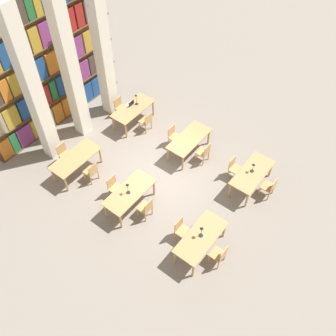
{
  "coord_description": "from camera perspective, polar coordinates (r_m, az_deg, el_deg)",
  "views": [
    {
      "loc": [
        -6.64,
        -5.4,
        10.64
      ],
      "look_at": [
        0.0,
        -0.27,
        0.69
      ],
      "focal_mm": 40.0,
      "sensor_mm": 36.0,
      "label": 1
    }
  ],
  "objects": [
    {
      "name": "ground_plane",
      "position": [
        13.66,
        -0.88,
        -1.36
      ],
      "size": [
        40.0,
        40.0,
        0.0
      ],
      "primitive_type": "plane",
      "color": "gray"
    },
    {
      "name": "bookshelf_bank",
      "position": [
        14.89,
        -17.71,
        14.98
      ],
      "size": [
        6.27,
        0.35,
        5.5
      ],
      "color": "brown",
      "rests_on": "ground_plane"
    },
    {
      "name": "pillar_left",
      "position": [
        13.16,
        -19.94,
        11.11
      ],
      "size": [
        0.49,
        0.49,
        6.0
      ],
      "color": "silver",
      "rests_on": "ground_plane"
    },
    {
      "name": "pillar_center",
      "position": [
        13.86,
        -14.79,
        14.67
      ],
      "size": [
        0.49,
        0.49,
        6.0
      ],
      "color": "silver",
      "rests_on": "ground_plane"
    },
    {
      "name": "pillar_right",
      "position": [
        14.69,
        -10.04,
        17.75
      ],
      "size": [
        0.49,
        0.49,
        6.0
      ],
      "color": "silver",
      "rests_on": "ground_plane"
    },
    {
      "name": "reading_table_0",
      "position": [
        11.49,
        5.02,
        -10.62
      ],
      "size": [
        1.86,
        0.83,
        0.77
      ],
      "color": "tan",
      "rests_on": "ground_plane"
    },
    {
      "name": "chair_0",
      "position": [
        11.52,
        7.85,
        -12.96
      ],
      "size": [
        0.42,
        0.4,
        0.88
      ],
      "color": "tan",
      "rests_on": "ground_plane"
    },
    {
      "name": "chair_1",
      "position": [
        11.84,
        2.09,
        -9.38
      ],
      "size": [
        0.42,
        0.4,
        0.88
      ],
      "rotation": [
        0.0,
        0.0,
        3.14
      ],
      "color": "tan",
      "rests_on": "ground_plane"
    },
    {
      "name": "desk_lamp_0",
      "position": [
        11.16,
        5.13,
        -9.41
      ],
      "size": [
        0.14,
        0.14,
        0.47
      ],
      "color": "#232328",
      "rests_on": "reading_table_0"
    },
    {
      "name": "reading_table_1",
      "position": [
        13.19,
        12.7,
        -0.88
      ],
      "size": [
        1.86,
        0.83,
        0.77
      ],
      "color": "tan",
      "rests_on": "ground_plane"
    },
    {
      "name": "chair_2",
      "position": [
        13.24,
        15.22,
        -2.77
      ],
      "size": [
        0.42,
        0.4,
        0.88
      ],
      "color": "tan",
      "rests_on": "ground_plane"
    },
    {
      "name": "chair_3",
      "position": [
        13.52,
        10.08,
        0.06
      ],
      "size": [
        0.42,
        0.4,
        0.88
      ],
      "rotation": [
        0.0,
        0.0,
        3.14
      ],
      "color": "tan",
      "rests_on": "ground_plane"
    },
    {
      "name": "desk_lamp_1",
      "position": [
        12.95,
        12.87,
        0.27
      ],
      "size": [
        0.14,
        0.14,
        0.4
      ],
      "color": "#232328",
      "rests_on": "reading_table_1"
    },
    {
      "name": "reading_table_2",
      "position": [
        12.42,
        -5.87,
        -3.86
      ],
      "size": [
        1.86,
        0.83,
        0.77
      ],
      "color": "tan",
      "rests_on": "ground_plane"
    },
    {
      "name": "chair_4",
      "position": [
        12.29,
        -3.38,
        -6.06
      ],
      "size": [
        0.42,
        0.4,
        0.88
      ],
      "color": "tan",
      "rests_on": "ground_plane"
    },
    {
      "name": "chair_5",
      "position": [
        12.9,
        -8.15,
        -2.87
      ],
      "size": [
        0.42,
        0.4,
        0.88
      ],
      "rotation": [
        0.0,
        0.0,
        3.14
      ],
      "color": "tan",
      "rests_on": "ground_plane"
    },
    {
      "name": "desk_lamp_2",
      "position": [
        12.07,
        -6.18,
        -2.85
      ],
      "size": [
        0.14,
        0.14,
        0.48
      ],
      "color": "#232328",
      "rests_on": "reading_table_2"
    },
    {
      "name": "reading_table_3",
      "position": [
        13.98,
        3.23,
        4.29
      ],
      "size": [
        1.86,
        0.83,
        0.77
      ],
      "color": "tan",
      "rests_on": "ground_plane"
    },
    {
      "name": "chair_6",
      "position": [
        13.87,
        5.52,
        2.4
      ],
      "size": [
        0.42,
        0.4,
        0.88
      ],
      "color": "tan",
      "rests_on": "ground_plane"
    },
    {
      "name": "chair_7",
      "position": [
        14.4,
        0.9,
        4.92
      ],
      "size": [
        0.42,
        0.4,
        0.88
      ],
      "rotation": [
        0.0,
        0.0,
        3.14
      ],
      "color": "tan",
      "rests_on": "ground_plane"
    },
    {
      "name": "reading_table_4",
      "position": [
        13.7,
        -13.89,
        1.29
      ],
      "size": [
        1.86,
        0.83,
        0.77
      ],
      "color": "tan",
      "rests_on": "ground_plane"
    },
    {
      "name": "chair_8",
      "position": [
        13.47,
        -11.58,
        -0.5
      ],
      "size": [
        0.42,
        0.4,
        0.88
      ],
      "color": "tan",
      "rests_on": "ground_plane"
    },
    {
      "name": "chair_9",
      "position": [
        14.28,
        -15.49,
        2.15
      ],
      "size": [
        0.42,
        0.4,
        0.88
      ],
      "rotation": [
        0.0,
        0.0,
        3.14
      ],
      "color": "tan",
      "rests_on": "ground_plane"
    },
    {
      "name": "reading_table_5",
      "position": [
        15.26,
        -5.34,
        8.83
      ],
      "size": [
        1.86,
        0.83,
        0.77
      ],
      "color": "tan",
      "rests_on": "ground_plane"
    },
    {
      "name": "chair_10",
      "position": [
        15.02,
        -3.32,
        7.16
      ],
      "size": [
        0.42,
        0.4,
        0.88
      ],
      "color": "tan",
      "rests_on": "ground_plane"
    },
    {
      "name": "chair_11",
      "position": [
        15.76,
        -7.28,
        9.22
      ],
      "size": [
        0.42,
        0.4,
        0.88
      ],
      "rotation": [
        0.0,
        0.0,
        3.14
      ],
      "color": "tan",
      "rests_on": "ground_plane"
    },
    {
      "name": "desk_lamp_3",
      "position": [
        15.15,
        -4.89,
        10.64
      ],
      "size": [
        0.14,
        0.14,
        0.5
      ],
      "color": "#232328",
      "rests_on": "reading_table_5"
    },
    {
      "name": "laptop",
      "position": [
        15.34,
        -5.81,
        9.68
      ],
      "size": [
        0.32,
        0.22,
        0.21
      ],
      "rotation": [
        0.0,
        0.0,
        3.14
      ],
      "color": "silver",
      "rests_on": "reading_table_5"
    }
  ]
}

